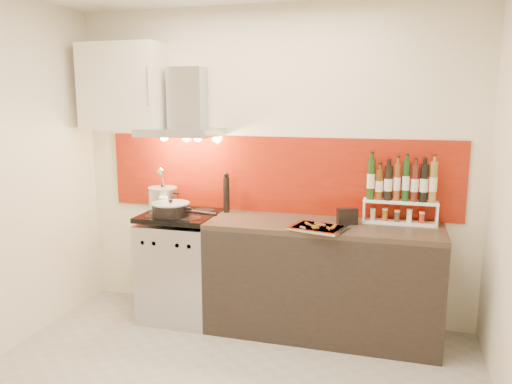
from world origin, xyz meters
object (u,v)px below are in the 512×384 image
(stock_pot, at_px, (163,197))
(pepper_mill, at_px, (226,193))
(counter, at_px, (322,279))
(baking_tray, at_px, (318,228))
(saute_pan, at_px, (172,209))
(range_stove, at_px, (182,267))

(stock_pot, xyz_separation_m, pepper_mill, (0.58, 0.03, 0.06))
(counter, bearing_deg, baking_tray, -94.27)
(saute_pan, height_order, baking_tray, saute_pan)
(pepper_mill, bearing_deg, counter, -11.23)
(stock_pot, distance_m, saute_pan, 0.33)
(range_stove, height_order, baking_tray, baking_tray)
(range_stove, xyz_separation_m, stock_pot, (-0.23, 0.15, 0.56))
(pepper_mill, xyz_separation_m, baking_tray, (0.84, -0.36, -0.15))
(counter, xyz_separation_m, stock_pot, (-1.43, 0.14, 0.55))
(saute_pan, bearing_deg, counter, 5.35)
(saute_pan, bearing_deg, range_stove, 76.98)
(baking_tray, bearing_deg, counter, 85.73)
(stock_pot, bearing_deg, baking_tray, -13.32)
(counter, bearing_deg, stock_pot, 174.31)
(baking_tray, bearing_deg, pepper_mill, 156.63)
(saute_pan, xyz_separation_m, pepper_mill, (0.38, 0.28, 0.10))
(counter, relative_size, baking_tray, 3.96)
(counter, height_order, baking_tray, baking_tray)
(baking_tray, bearing_deg, range_stove, 171.01)
(counter, distance_m, stock_pot, 1.54)
(stock_pot, bearing_deg, saute_pan, -51.72)
(saute_pan, xyz_separation_m, baking_tray, (1.21, -0.08, -0.05))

